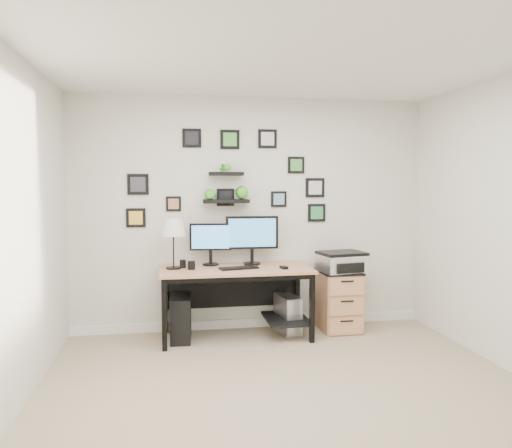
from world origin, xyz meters
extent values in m
plane|color=tan|center=(0.00, 0.00, 0.00)|extent=(4.00, 4.00, 0.00)
plane|color=silver|center=(0.00, 0.00, 2.60)|extent=(4.00, 4.00, 0.00)
plane|color=silver|center=(0.00, 2.00, 1.30)|extent=(4.00, 0.00, 4.00)
plane|color=silver|center=(0.00, -2.00, 1.30)|extent=(4.00, 0.00, 4.00)
plane|color=silver|center=(-2.00, 0.00, 1.30)|extent=(0.00, 4.00, 4.00)
cube|color=white|center=(0.00, 1.99, 0.05)|extent=(4.00, 0.03, 0.10)
cube|color=tan|center=(-0.23, 1.63, 0.73)|extent=(1.60, 0.70, 0.03)
cube|color=black|center=(-0.23, 1.63, 0.69)|extent=(1.54, 0.64, 0.05)
cube|color=black|center=(-0.23, 1.96, 0.46)|extent=(1.44, 0.02, 0.41)
cube|color=black|center=(0.32, 1.63, 0.18)|extent=(0.45, 0.63, 0.03)
cube|color=black|center=(-0.98, 1.33, 0.36)|extent=(0.05, 0.05, 0.72)
cube|color=black|center=(-0.98, 1.93, 0.36)|extent=(0.05, 0.05, 0.72)
cube|color=black|center=(0.52, 1.33, 0.36)|extent=(0.05, 0.05, 0.72)
cube|color=black|center=(0.52, 1.93, 0.36)|extent=(0.05, 0.05, 0.72)
cylinder|color=black|center=(-0.48, 1.86, 0.76)|extent=(0.20, 0.20, 0.02)
cylinder|color=black|center=(-0.48, 1.86, 0.84)|extent=(0.04, 0.04, 0.16)
cube|color=black|center=(-0.48, 1.86, 1.06)|extent=(0.45, 0.08, 0.29)
cube|color=#3F8CCC|center=(-0.48, 1.84, 1.06)|extent=(0.40, 0.05, 0.25)
cylinder|color=black|center=(-0.03, 1.83, 0.76)|extent=(0.19, 0.19, 0.02)
cylinder|color=black|center=(-0.03, 1.83, 0.84)|extent=(0.04, 0.04, 0.17)
cube|color=black|center=(-0.03, 1.83, 1.11)|extent=(0.58, 0.05, 0.36)
cube|color=#3F8CCC|center=(-0.03, 1.81, 1.11)|extent=(0.52, 0.02, 0.31)
cube|color=black|center=(-0.21, 1.58, 0.76)|extent=(0.43, 0.21, 0.02)
cube|color=black|center=(0.26, 1.51, 0.76)|extent=(0.08, 0.11, 0.03)
cylinder|color=black|center=(-0.88, 1.71, 0.76)|extent=(0.16, 0.16, 0.02)
cylinder|color=black|center=(-0.88, 1.71, 1.00)|extent=(0.01, 0.01, 0.48)
cone|color=white|center=(-0.88, 1.71, 1.19)|extent=(0.26, 0.26, 0.18)
cylinder|color=black|center=(-0.70, 1.63, 0.79)|extent=(0.08, 0.08, 0.09)
cylinder|color=black|center=(-0.79, 1.76, 0.79)|extent=(0.07, 0.07, 0.09)
cube|color=black|center=(-0.81, 1.66, 0.23)|extent=(0.23, 0.48, 0.47)
cube|color=gray|center=(0.35, 1.72, 0.21)|extent=(0.24, 0.44, 0.41)
cube|color=silver|center=(0.39, 1.51, 0.21)|extent=(0.16, 0.03, 0.39)
cube|color=tan|center=(0.95, 1.73, 0.33)|extent=(0.42, 0.50, 0.65)
cube|color=black|center=(0.95, 1.73, 0.66)|extent=(0.43, 0.51, 0.02)
cube|color=tan|center=(0.95, 1.47, 0.11)|extent=(0.39, 0.02, 0.18)
cylinder|color=black|center=(0.95, 1.46, 0.17)|extent=(0.14, 0.02, 0.02)
cube|color=tan|center=(0.95, 1.47, 0.33)|extent=(0.39, 0.02, 0.18)
cylinder|color=black|center=(0.95, 1.46, 0.39)|extent=(0.14, 0.02, 0.02)
cube|color=tan|center=(0.95, 1.47, 0.54)|extent=(0.39, 0.02, 0.18)
cylinder|color=black|center=(0.95, 1.46, 0.60)|extent=(0.14, 0.02, 0.02)
cube|color=silver|center=(0.96, 1.68, 0.76)|extent=(0.54, 0.45, 0.19)
cube|color=black|center=(0.96, 1.68, 0.87)|extent=(0.54, 0.45, 0.03)
cube|color=black|center=(0.99, 1.49, 0.74)|extent=(0.33, 0.08, 0.11)
cube|color=black|center=(-0.30, 1.91, 1.45)|extent=(0.50, 0.18, 0.04)
cube|color=black|center=(-0.30, 1.90, 1.75)|extent=(0.38, 0.15, 0.04)
imported|color=green|center=(-0.47, 1.91, 1.60)|extent=(0.15, 0.12, 0.27)
imported|color=green|center=(-0.13, 1.91, 1.60)|extent=(0.15, 0.15, 0.27)
imported|color=green|center=(-0.30, 1.90, 1.90)|extent=(0.13, 0.09, 0.25)
cube|color=black|center=(0.18, 1.99, 2.14)|extent=(0.21, 0.02, 0.21)
cube|color=silver|center=(0.18, 1.98, 2.14)|extent=(0.15, 0.00, 0.15)
cube|color=black|center=(0.31, 1.99, 1.47)|extent=(0.18, 0.02, 0.18)
cube|color=#669AB3|center=(0.31, 1.98, 1.47)|extent=(0.12, 0.00, 0.12)
cube|color=black|center=(-0.25, 1.99, 2.13)|extent=(0.21, 0.02, 0.21)
cube|color=green|center=(-0.25, 1.98, 2.13)|extent=(0.15, 0.00, 0.15)
cube|color=black|center=(-0.30, 1.99, 1.49)|extent=(0.19, 0.02, 0.19)
cube|color=black|center=(-0.30, 1.98, 1.49)|extent=(0.14, 0.00, 0.14)
cube|color=black|center=(0.76, 1.99, 1.31)|extent=(0.21, 0.02, 0.21)
cube|color=#308545|center=(0.76, 1.98, 1.31)|extent=(0.14, 0.00, 0.14)
cube|color=black|center=(-0.87, 1.99, 1.42)|extent=(0.16, 0.02, 0.16)
cube|color=#A86B4D|center=(-0.87, 1.98, 1.42)|extent=(0.11, 0.00, 0.11)
cube|color=black|center=(0.51, 1.99, 1.85)|extent=(0.19, 0.02, 0.19)
cube|color=#488F41|center=(0.51, 1.98, 1.85)|extent=(0.13, 0.00, 0.13)
cube|color=black|center=(0.73, 1.99, 1.60)|extent=(0.22, 0.02, 0.22)
cube|color=#BDBBC0|center=(0.73, 1.98, 1.60)|extent=(0.15, 0.00, 0.15)
cube|color=black|center=(-1.28, 1.99, 1.27)|extent=(0.21, 0.02, 0.21)
cube|color=yellow|center=(-1.28, 1.98, 1.27)|extent=(0.14, 0.00, 0.14)
cube|color=black|center=(-1.25, 1.99, 1.63)|extent=(0.23, 0.02, 0.23)
cube|color=#393743|center=(-1.25, 1.98, 1.63)|extent=(0.16, 0.00, 0.16)
cube|color=black|center=(-0.67, 1.99, 2.14)|extent=(0.20, 0.02, 0.20)
cube|color=black|center=(-0.67, 1.98, 2.14)|extent=(0.14, 0.00, 0.14)
camera|label=1|loc=(-0.91, -3.55, 1.65)|focal=35.00mm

